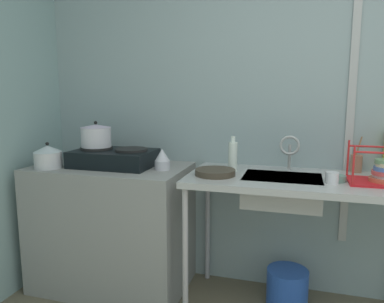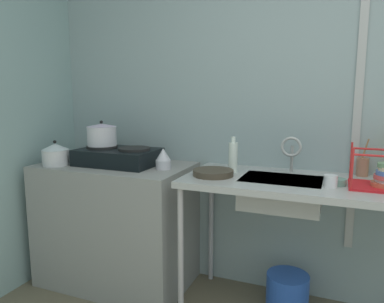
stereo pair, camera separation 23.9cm
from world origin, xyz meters
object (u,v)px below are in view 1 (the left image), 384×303
at_px(frying_pan, 215,172).
at_px(bucket_on_floor, 287,288).
at_px(stove, 114,158).
at_px(bottle_by_sink, 233,156).
at_px(pot_beside_stove, 48,157).
at_px(faucet, 290,148).
at_px(cup_by_rack, 332,178).
at_px(small_bowl_on_drainboard, 337,178).
at_px(percolator, 162,160).
at_px(dish_rack, 384,174).
at_px(utensil_jar, 356,163).
at_px(sink_basin, 282,191).
at_px(pot_on_left_burner, 96,136).

bearing_deg(frying_pan, bucket_on_floor, 17.02).
distance_m(stove, bottle_by_sink, 0.84).
relative_size(pot_beside_stove, faucet, 0.78).
bearing_deg(pot_beside_stove, bottle_by_sink, 11.97).
bearing_deg(pot_beside_stove, cup_by_rack, 2.64).
distance_m(frying_pan, small_bowl_on_drainboard, 0.72).
bearing_deg(cup_by_rack, bucket_on_floor, 143.13).
height_order(percolator, small_bowl_on_drainboard, percolator).
bearing_deg(percolator, frying_pan, -9.16).
bearing_deg(cup_by_rack, dish_rack, 15.65).
xyz_separation_m(bottle_by_sink, utensil_jar, (0.78, 0.19, -0.04)).
distance_m(bottle_by_sink, bucket_on_floor, 0.95).
height_order(faucet, utensil_jar, faucet).
bearing_deg(bottle_by_sink, utensil_jar, 13.78).
bearing_deg(bucket_on_floor, bottle_by_sink, 178.34).
xyz_separation_m(faucet, bucket_on_floor, (0.02, -0.09, -0.93)).
relative_size(dish_rack, utensil_jar, 1.64).
bearing_deg(bottle_by_sink, faucet, 11.69).
distance_m(percolator, sink_basin, 0.80).
distance_m(pot_beside_stove, faucet, 1.63).
bearing_deg(bucket_on_floor, utensil_jar, 27.08).
distance_m(pot_beside_stove, cup_by_rack, 1.84).
distance_m(pot_on_left_burner, frying_pan, 0.91).
height_order(bottle_by_sink, bucket_on_floor, bottle_by_sink).
bearing_deg(pot_beside_stove, small_bowl_on_drainboard, 4.56).
xyz_separation_m(stove, bucket_on_floor, (1.22, 0.06, -0.83)).
bearing_deg(pot_on_left_burner, dish_rack, -0.69).
relative_size(pot_on_left_burner, sink_basin, 0.45).
relative_size(stove, dish_rack, 1.46).
relative_size(stove, percolator, 3.93).
distance_m(faucet, cup_by_rack, 0.37).
distance_m(pot_on_left_burner, faucet, 1.34).
height_order(pot_on_left_burner, bottle_by_sink, pot_on_left_burner).
distance_m(percolator, faucet, 0.84).
xyz_separation_m(cup_by_rack, utensil_jar, (0.17, 0.37, 0.03)).
bearing_deg(frying_pan, bottle_by_sink, 61.41).
relative_size(dish_rack, small_bowl_on_drainboard, 3.60).
relative_size(stove, faucet, 2.32).
xyz_separation_m(stove, faucet, (1.19, 0.15, 0.10)).
relative_size(sink_basin, bucket_on_floor, 1.75).
xyz_separation_m(small_bowl_on_drainboard, bucket_on_floor, (-0.25, 0.10, -0.79)).
bearing_deg(sink_basin, pot_on_left_burner, 179.93).
relative_size(sink_basin, frying_pan, 1.86).
xyz_separation_m(dish_rack, utensil_jar, (-0.11, 0.29, 0.01)).
bearing_deg(stove, percolator, -2.67).
bearing_deg(pot_beside_stove, pot_on_left_burner, 34.93).
bearing_deg(percolator, stove, 177.33).
relative_size(percolator, frying_pan, 0.56).
relative_size(pot_on_left_burner, pot_beside_stove, 1.13).
relative_size(percolator, dish_rack, 0.37).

